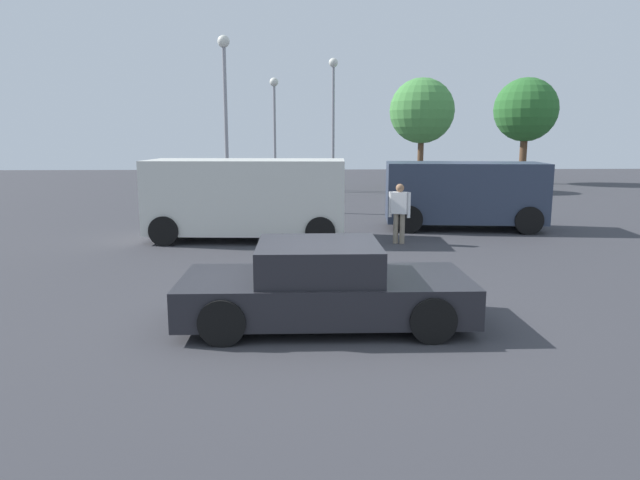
{
  "coord_description": "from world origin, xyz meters",
  "views": [
    {
      "loc": [
        -0.4,
        -8.24,
        2.75
      ],
      "look_at": [
        0.0,
        1.92,
        0.9
      ],
      "focal_mm": 32.13,
      "sensor_mm": 36.0,
      "label": 1
    }
  ],
  "objects_px": {
    "light_post_near": "(225,93)",
    "van_white": "(247,197)",
    "light_post_far": "(333,102)",
    "pedestrian": "(399,208)",
    "suv_dark": "(464,193)",
    "light_post_mid": "(274,113)",
    "dog": "(286,267)",
    "sedan_foreground": "(324,286)"
  },
  "relations": [
    {
      "from": "light_post_mid",
      "to": "light_post_far",
      "type": "xyz_separation_m",
      "value": [
        2.93,
        -1.5,
        0.46
      ]
    },
    {
      "from": "suv_dark",
      "to": "light_post_near",
      "type": "height_order",
      "value": "light_post_near"
    },
    {
      "from": "sedan_foreground",
      "to": "light_post_far",
      "type": "distance_m",
      "value": 20.82
    },
    {
      "from": "dog",
      "to": "light_post_near",
      "type": "relative_size",
      "value": 0.09
    },
    {
      "from": "pedestrian",
      "to": "sedan_foreground",
      "type": "bearing_deg",
      "value": -177.53
    },
    {
      "from": "dog",
      "to": "light_post_mid",
      "type": "distance_m",
      "value": 19.61
    },
    {
      "from": "dog",
      "to": "light_post_mid",
      "type": "relative_size",
      "value": 0.1
    },
    {
      "from": "light_post_near",
      "to": "light_post_far",
      "type": "height_order",
      "value": "light_post_far"
    },
    {
      "from": "light_post_mid",
      "to": "sedan_foreground",
      "type": "bearing_deg",
      "value": -85.98
    },
    {
      "from": "pedestrian",
      "to": "light_post_far",
      "type": "distance_m",
      "value": 14.49
    },
    {
      "from": "sedan_foreground",
      "to": "light_post_far",
      "type": "bearing_deg",
      "value": 86.47
    },
    {
      "from": "pedestrian",
      "to": "light_post_near",
      "type": "xyz_separation_m",
      "value": [
        -5.25,
        7.08,
        3.39
      ]
    },
    {
      "from": "light_post_near",
      "to": "light_post_mid",
      "type": "relative_size",
      "value": 1.11
    },
    {
      "from": "suv_dark",
      "to": "light_post_mid",
      "type": "relative_size",
      "value": 0.84
    },
    {
      "from": "pedestrian",
      "to": "light_post_mid",
      "type": "height_order",
      "value": "light_post_mid"
    },
    {
      "from": "sedan_foreground",
      "to": "light_post_mid",
      "type": "distance_m",
      "value": 22.23
    },
    {
      "from": "suv_dark",
      "to": "pedestrian",
      "type": "relative_size",
      "value": 3.07
    },
    {
      "from": "suv_dark",
      "to": "light_post_far",
      "type": "bearing_deg",
      "value": 111.93
    },
    {
      "from": "light_post_near",
      "to": "van_white",
      "type": "bearing_deg",
      "value": -78.59
    },
    {
      "from": "van_white",
      "to": "light_post_near",
      "type": "bearing_deg",
      "value": -74.78
    },
    {
      "from": "sedan_foreground",
      "to": "suv_dark",
      "type": "relative_size",
      "value": 0.89
    },
    {
      "from": "pedestrian",
      "to": "van_white",
      "type": "bearing_deg",
      "value": 100.52
    },
    {
      "from": "sedan_foreground",
      "to": "pedestrian",
      "type": "bearing_deg",
      "value": 70.96
    },
    {
      "from": "suv_dark",
      "to": "light_post_mid",
      "type": "bearing_deg",
      "value": 121.53
    },
    {
      "from": "sedan_foreground",
      "to": "pedestrian",
      "type": "relative_size",
      "value": 2.72
    },
    {
      "from": "light_post_far",
      "to": "light_post_near",
      "type": "bearing_deg",
      "value": -122.26
    },
    {
      "from": "light_post_near",
      "to": "pedestrian",
      "type": "bearing_deg",
      "value": -53.47
    },
    {
      "from": "light_post_mid",
      "to": "suv_dark",
      "type": "bearing_deg",
      "value": -65.07
    },
    {
      "from": "van_white",
      "to": "light_post_near",
      "type": "xyz_separation_m",
      "value": [
        -1.27,
        6.28,
        3.14
      ]
    },
    {
      "from": "pedestrian",
      "to": "light_post_far",
      "type": "bearing_deg",
      "value": 25.36
    },
    {
      "from": "van_white",
      "to": "pedestrian",
      "type": "height_order",
      "value": "van_white"
    },
    {
      "from": "suv_dark",
      "to": "pedestrian",
      "type": "height_order",
      "value": "suv_dark"
    },
    {
      "from": "sedan_foreground",
      "to": "van_white",
      "type": "height_order",
      "value": "van_white"
    },
    {
      "from": "van_white",
      "to": "light_post_far",
      "type": "relative_size",
      "value": 0.82
    },
    {
      "from": "van_white",
      "to": "light_post_far",
      "type": "bearing_deg",
      "value": -99.47
    },
    {
      "from": "light_post_near",
      "to": "suv_dark",
      "type": "bearing_deg",
      "value": -31.98
    },
    {
      "from": "light_post_far",
      "to": "light_post_mid",
      "type": "bearing_deg",
      "value": 152.83
    },
    {
      "from": "suv_dark",
      "to": "pedestrian",
      "type": "xyz_separation_m",
      "value": [
        -2.35,
        -2.34,
        -0.17
      ]
    },
    {
      "from": "suv_dark",
      "to": "light_post_mid",
      "type": "height_order",
      "value": "light_post_mid"
    },
    {
      "from": "dog",
      "to": "light_post_far",
      "type": "xyz_separation_m",
      "value": [
        2.01,
        17.73,
        4.13
      ]
    },
    {
      "from": "sedan_foreground",
      "to": "light_post_near",
      "type": "height_order",
      "value": "light_post_near"
    },
    {
      "from": "dog",
      "to": "van_white",
      "type": "relative_size",
      "value": 0.11
    }
  ]
}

